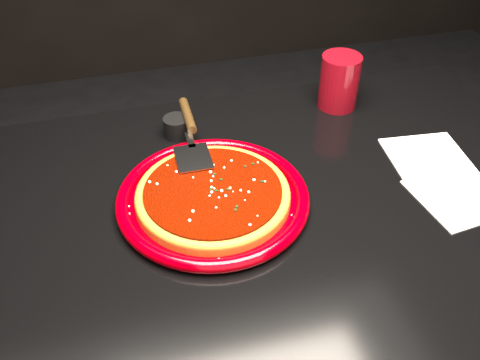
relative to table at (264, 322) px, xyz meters
name	(u,v)px	position (x,y,z in m)	size (l,w,h in m)	color
table	(264,322)	(0.00, 0.00, 0.00)	(1.20, 0.80, 0.75)	black
plate	(213,198)	(-0.10, 0.03, 0.39)	(0.36, 0.36, 0.03)	#840006
pizza_crust	(213,197)	(-0.10, 0.03, 0.39)	(0.29, 0.29, 0.01)	#905E1D
pizza_crust_rim	(213,194)	(-0.10, 0.03, 0.40)	(0.29, 0.29, 0.02)	#905E1D
pizza_sauce	(213,191)	(-0.10, 0.03, 0.40)	(0.25, 0.25, 0.01)	#600C00
parmesan_dusting	(213,189)	(-0.10, 0.03, 0.41)	(0.25, 0.25, 0.01)	#FFF3C9
basil_flecks	(213,189)	(-0.10, 0.03, 0.41)	(0.23, 0.23, 0.00)	black
pizza_server	(191,134)	(-0.11, 0.20, 0.42)	(0.08, 0.29, 0.02)	silver
cup	(339,82)	(0.26, 0.29, 0.44)	(0.09, 0.09, 0.13)	maroon
napkin_a	(458,196)	(0.35, -0.08, 0.38)	(0.15, 0.15, 0.00)	silver
napkin_b	(429,160)	(0.36, 0.04, 0.38)	(0.16, 0.17, 0.00)	silver
ramekin	(177,127)	(-0.13, 0.26, 0.40)	(0.06, 0.06, 0.04)	black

